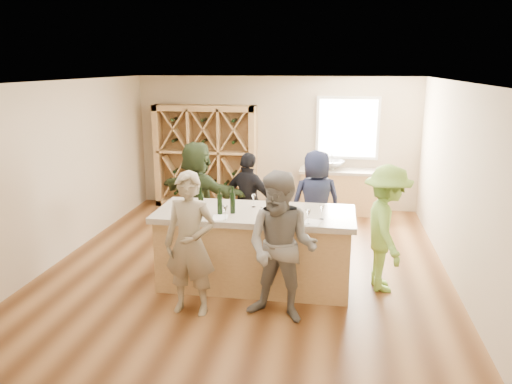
# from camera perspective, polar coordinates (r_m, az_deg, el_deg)

# --- Properties ---
(floor) EXTENTS (6.00, 7.00, 0.10)m
(floor) POSITION_cam_1_polar(r_m,az_deg,el_deg) (7.81, -0.97, -8.90)
(floor) COLOR brown
(floor) RESTS_ON ground
(ceiling) EXTENTS (6.00, 7.00, 0.10)m
(ceiling) POSITION_cam_1_polar(r_m,az_deg,el_deg) (7.17, -1.07, 12.90)
(ceiling) COLOR white
(ceiling) RESTS_ON ground
(wall_back) EXTENTS (6.00, 0.10, 2.80)m
(wall_back) POSITION_cam_1_polar(r_m,az_deg,el_deg) (10.81, 2.32, 5.68)
(wall_back) COLOR #C5B08F
(wall_back) RESTS_ON ground
(wall_front) EXTENTS (6.00, 0.10, 2.80)m
(wall_front) POSITION_cam_1_polar(r_m,az_deg,el_deg) (4.07, -9.99, -9.54)
(wall_front) COLOR #C5B08F
(wall_front) RESTS_ON ground
(wall_left) EXTENTS (0.10, 7.00, 2.80)m
(wall_left) POSITION_cam_1_polar(r_m,az_deg,el_deg) (8.44, -21.88, 2.16)
(wall_left) COLOR #C5B08F
(wall_left) RESTS_ON ground
(wall_right) EXTENTS (0.10, 7.00, 2.80)m
(wall_right) POSITION_cam_1_polar(r_m,az_deg,el_deg) (7.46, 22.72, 0.58)
(wall_right) COLOR #C5B08F
(wall_right) RESTS_ON ground
(window_frame) EXTENTS (1.30, 0.06, 1.30)m
(window_frame) POSITION_cam_1_polar(r_m,az_deg,el_deg) (10.61, 10.42, 7.20)
(window_frame) COLOR white
(window_frame) RESTS_ON wall_back
(window_pane) EXTENTS (1.18, 0.01, 1.18)m
(window_pane) POSITION_cam_1_polar(r_m,az_deg,el_deg) (10.57, 10.43, 7.17)
(window_pane) COLOR white
(window_pane) RESTS_ON wall_back
(wine_rack) EXTENTS (2.20, 0.45, 2.20)m
(wine_rack) POSITION_cam_1_polar(r_m,az_deg,el_deg) (10.87, -5.77, 4.06)
(wine_rack) COLOR tan
(wine_rack) RESTS_ON floor
(back_counter_base) EXTENTS (1.60, 0.58, 0.86)m
(back_counter_base) POSITION_cam_1_polar(r_m,az_deg,el_deg) (10.58, 9.58, -0.06)
(back_counter_base) COLOR tan
(back_counter_base) RESTS_ON floor
(back_counter_top) EXTENTS (1.70, 0.62, 0.06)m
(back_counter_top) POSITION_cam_1_polar(r_m,az_deg,el_deg) (10.48, 9.69, 2.37)
(back_counter_top) COLOR #AB9F8C
(back_counter_top) RESTS_ON back_counter_base
(sink) EXTENTS (0.54, 0.54, 0.19)m
(sink) POSITION_cam_1_polar(r_m,az_deg,el_deg) (10.45, 8.62, 3.07)
(sink) COLOR silver
(sink) RESTS_ON back_counter_top
(faucet) EXTENTS (0.02, 0.02, 0.30)m
(faucet) POSITION_cam_1_polar(r_m,az_deg,el_deg) (10.62, 8.65, 3.56)
(faucet) COLOR silver
(faucet) RESTS_ON back_counter_top
(tasting_counter_base) EXTENTS (2.60, 1.00, 1.00)m
(tasting_counter_base) POSITION_cam_1_polar(r_m,az_deg,el_deg) (7.04, -0.11, -6.74)
(tasting_counter_base) COLOR tan
(tasting_counter_base) RESTS_ON floor
(tasting_counter_top) EXTENTS (2.72, 1.12, 0.08)m
(tasting_counter_top) POSITION_cam_1_polar(r_m,az_deg,el_deg) (6.86, -0.12, -2.53)
(tasting_counter_top) COLOR #AB9F8C
(tasting_counter_top) RESTS_ON tasting_counter_base
(wine_bottle_a) EXTENTS (0.10, 0.10, 0.32)m
(wine_bottle_a) POSITION_cam_1_polar(r_m,az_deg,el_deg) (6.84, -7.49, -0.94)
(wine_bottle_a) COLOR black
(wine_bottle_a) RESTS_ON tasting_counter_top
(wine_bottle_b) EXTENTS (0.09, 0.09, 0.29)m
(wine_bottle_b) POSITION_cam_1_polar(r_m,az_deg,el_deg) (6.71, -6.31, -1.35)
(wine_bottle_b) COLOR black
(wine_bottle_b) RESTS_ON tasting_counter_top
(wine_bottle_d) EXTENTS (0.08, 0.08, 0.28)m
(wine_bottle_d) POSITION_cam_1_polar(r_m,az_deg,el_deg) (6.69, -4.16, -1.39)
(wine_bottle_d) COLOR black
(wine_bottle_d) RESTS_ON tasting_counter_top
(wine_bottle_e) EXTENTS (0.07, 0.07, 0.29)m
(wine_bottle_e) POSITION_cam_1_polar(r_m,az_deg,el_deg) (6.73, -2.68, -1.22)
(wine_bottle_e) COLOR black
(wine_bottle_e) RESTS_ON tasting_counter_top
(wine_glass_a) EXTENTS (0.08, 0.08, 0.19)m
(wine_glass_a) POSITION_cam_1_polar(r_m,az_deg,el_deg) (6.45, -3.54, -2.39)
(wine_glass_a) COLOR white
(wine_glass_a) RESTS_ON tasting_counter_top
(wine_glass_b) EXTENTS (0.09, 0.09, 0.19)m
(wine_glass_b) POSITION_cam_1_polar(r_m,az_deg,el_deg) (6.37, 0.85, -2.62)
(wine_glass_b) COLOR white
(wine_glass_b) RESTS_ON tasting_counter_top
(wine_glass_c) EXTENTS (0.08, 0.08, 0.20)m
(wine_glass_c) POSITION_cam_1_polar(r_m,az_deg,el_deg) (6.30, 5.97, -2.83)
(wine_glass_c) COLOR white
(wine_glass_c) RESTS_ON tasting_counter_top
(wine_glass_d) EXTENTS (0.09, 0.09, 0.19)m
(wine_glass_d) POSITION_cam_1_polar(r_m,az_deg,el_deg) (6.65, 3.41, -1.90)
(wine_glass_d) COLOR white
(wine_glass_d) RESTS_ON tasting_counter_top
(wine_glass_e) EXTENTS (0.09, 0.09, 0.18)m
(wine_glass_e) POSITION_cam_1_polar(r_m,az_deg,el_deg) (6.52, 7.51, -2.36)
(wine_glass_e) COLOR white
(wine_glass_e) RESTS_ON tasting_counter_top
(tasting_menu_a) EXTENTS (0.24, 0.30, 0.00)m
(tasting_menu_a) POSITION_cam_1_polar(r_m,az_deg,el_deg) (6.59, -4.12, -2.91)
(tasting_menu_a) COLOR white
(tasting_menu_a) RESTS_ON tasting_counter_top
(tasting_menu_b) EXTENTS (0.24, 0.30, 0.00)m
(tasting_menu_b) POSITION_cam_1_polar(r_m,az_deg,el_deg) (6.40, 1.57, -3.40)
(tasting_menu_b) COLOR white
(tasting_menu_b) RESTS_ON tasting_counter_top
(tasting_menu_c) EXTENTS (0.27, 0.33, 0.00)m
(tasting_menu_c) POSITION_cam_1_polar(r_m,az_deg,el_deg) (6.41, 6.43, -3.47)
(tasting_menu_c) COLOR white
(tasting_menu_c) RESTS_ON tasting_counter_top
(person_near_left) EXTENTS (0.69, 0.53, 1.80)m
(person_near_left) POSITION_cam_1_polar(r_m,az_deg,el_deg) (6.19, -7.54, -5.91)
(person_near_left) COLOR gray
(person_near_left) RESTS_ON floor
(person_near_right) EXTENTS (0.98, 0.67, 1.85)m
(person_near_right) POSITION_cam_1_polar(r_m,az_deg,el_deg) (5.97, 2.95, -6.37)
(person_near_right) COLOR slate
(person_near_right) RESTS_ON floor
(person_server) EXTENTS (0.65, 1.18, 1.75)m
(person_server) POSITION_cam_1_polar(r_m,az_deg,el_deg) (7.01, 14.65, -4.06)
(person_server) COLOR #8CC64C
(person_server) RESTS_ON floor
(person_far_mid) EXTENTS (1.08, 0.85, 1.65)m
(person_far_mid) POSITION_cam_1_polar(r_m,az_deg,el_deg) (8.27, -0.83, -1.13)
(person_far_mid) COLOR black
(person_far_mid) RESTS_ON floor
(person_far_right) EXTENTS (0.96, 0.77, 1.71)m
(person_far_right) POSITION_cam_1_polar(r_m,az_deg,el_deg) (8.21, 6.85, -1.13)
(person_far_right) COLOR #191E38
(person_far_right) RESTS_ON floor
(person_far_left) EXTENTS (1.79, 1.21, 1.82)m
(person_far_left) POSITION_cam_1_polar(r_m,az_deg,el_deg) (8.43, -6.72, -0.32)
(person_far_left) COLOR #263319
(person_far_left) RESTS_ON floor
(wine_glass_f) EXTENTS (0.07, 0.07, 0.18)m
(wine_glass_f) POSITION_cam_1_polar(r_m,az_deg,el_deg) (7.02, -0.26, -1.03)
(wine_glass_f) COLOR white
(wine_glass_f) RESTS_ON tasting_counter_top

